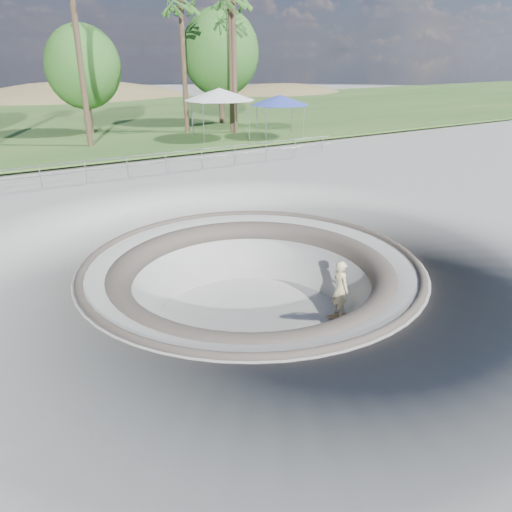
% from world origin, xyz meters
% --- Properties ---
extents(ground, '(180.00, 180.00, 0.00)m').
position_xyz_m(ground, '(0.00, 0.00, 0.00)').
color(ground, '#979792').
rests_on(ground, ground).
extents(skate_bowl, '(14.00, 14.00, 4.10)m').
position_xyz_m(skate_bowl, '(0.00, 0.00, -1.83)').
color(skate_bowl, '#979792').
rests_on(skate_bowl, ground).
extents(grass_strip, '(180.00, 36.00, 0.12)m').
position_xyz_m(grass_strip, '(0.00, 34.00, 0.22)').
color(grass_strip, '#2C5421').
rests_on(grass_strip, ground).
extents(distant_hills, '(103.20, 45.00, 28.60)m').
position_xyz_m(distant_hills, '(3.78, 57.17, -7.02)').
color(distant_hills, brown).
rests_on(distant_hills, ground).
extents(safety_railing, '(25.00, 0.06, 1.03)m').
position_xyz_m(safety_railing, '(0.00, 12.00, 0.69)').
color(safety_railing, gray).
rests_on(safety_railing, ground).
extents(skateboard, '(0.77, 0.40, 0.08)m').
position_xyz_m(skateboard, '(2.39, -1.38, -1.84)').
color(skateboard, olive).
rests_on(skateboard, ground).
extents(skater, '(0.51, 0.72, 1.86)m').
position_xyz_m(skater, '(2.39, -1.38, -0.89)').
color(skater, beige).
rests_on(skater, skateboard).
extents(canopy_white, '(6.52, 6.52, 3.35)m').
position_xyz_m(canopy_white, '(8.89, 19.40, 3.22)').
color(canopy_white, gray).
rests_on(canopy_white, ground).
extents(canopy_blue, '(5.37, 5.37, 2.84)m').
position_xyz_m(canopy_blue, '(12.86, 18.00, 2.77)').
color(canopy_blue, gray).
rests_on(canopy_blue, ground).
extents(palm_d, '(2.60, 2.60, 9.77)m').
position_xyz_m(palm_d, '(8.07, 23.23, 8.60)').
color(palm_d, brown).
rests_on(palm_d, ground).
extents(palm_f, '(2.60, 2.60, 10.10)m').
position_xyz_m(palm_f, '(11.09, 21.28, 8.91)').
color(palm_f, brown).
rests_on(palm_f, ground).
extents(bushy_tree_mid, '(5.24, 4.77, 7.56)m').
position_xyz_m(bushy_tree_mid, '(1.76, 26.31, 4.86)').
color(bushy_tree_mid, brown).
rests_on(bushy_tree_mid, ground).
extents(bushy_tree_right, '(6.26, 5.69, 9.03)m').
position_xyz_m(bushy_tree_right, '(12.67, 26.45, 5.77)').
color(bushy_tree_right, brown).
rests_on(bushy_tree_right, ground).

